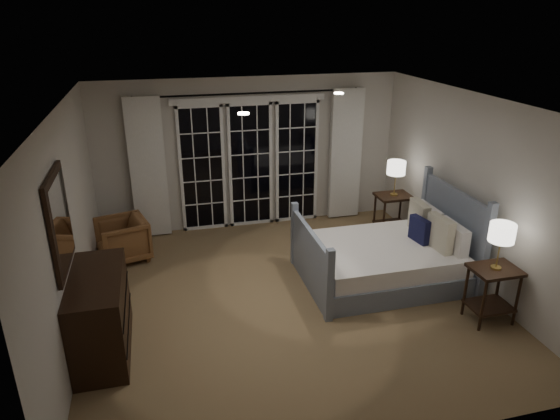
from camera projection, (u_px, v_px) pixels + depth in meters
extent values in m
plane|color=olive|center=(289.00, 297.00, 6.48)|extent=(5.00, 5.00, 0.00)
plane|color=white|center=(290.00, 103.00, 5.55)|extent=(5.00, 5.00, 0.00)
cube|color=beige|center=(69.00, 228.00, 5.45)|extent=(0.02, 5.00, 2.50)
cube|color=beige|center=(472.00, 190.00, 6.59)|extent=(0.02, 5.00, 2.50)
cube|color=beige|center=(250.00, 154.00, 8.26)|extent=(5.00, 0.02, 2.50)
cube|color=beige|center=(376.00, 326.00, 3.77)|extent=(5.00, 0.02, 2.50)
cube|color=black|center=(202.00, 169.00, 8.13)|extent=(0.66, 0.02, 2.02)
cube|color=black|center=(250.00, 166.00, 8.31)|extent=(0.66, 0.02, 2.02)
cube|color=black|center=(296.00, 162.00, 8.49)|extent=(0.66, 0.02, 2.02)
cube|color=white|center=(249.00, 99.00, 7.89)|extent=(2.50, 0.04, 0.10)
cylinder|color=black|center=(250.00, 93.00, 7.80)|extent=(3.50, 0.03, 0.03)
cube|color=white|center=(148.00, 169.00, 7.82)|extent=(0.55, 0.10, 2.25)
cube|color=white|center=(345.00, 155.00, 8.57)|extent=(0.55, 0.10, 2.25)
cylinder|color=white|center=(339.00, 93.00, 6.27)|extent=(0.12, 0.12, 0.01)
cylinder|color=white|center=(243.00, 113.00, 5.06)|extent=(0.12, 0.12, 0.01)
cube|color=slate|center=(381.00, 270.00, 6.86)|extent=(1.93, 1.51, 0.28)
cube|color=white|center=(382.00, 253.00, 6.76)|extent=(1.87, 1.45, 0.24)
cube|color=slate|center=(451.00, 231.00, 6.92)|extent=(0.06, 1.51, 1.23)
cube|color=slate|center=(310.00, 260.00, 6.52)|extent=(0.06, 1.51, 0.85)
cube|color=white|center=(452.00, 236.00, 6.55)|extent=(0.14, 0.60, 0.36)
cube|color=white|center=(427.00, 218.00, 7.13)|extent=(0.14, 0.60, 0.36)
cube|color=beige|center=(440.00, 233.00, 6.54)|extent=(0.16, 0.46, 0.45)
cube|color=beige|center=(419.00, 217.00, 7.04)|extent=(0.16, 0.46, 0.45)
cube|color=#131434|center=(419.00, 230.00, 6.78)|extent=(0.15, 0.35, 0.34)
cube|color=black|center=(495.00, 270.00, 5.76)|extent=(0.54, 0.43, 0.04)
cube|color=black|center=(489.00, 306.00, 5.94)|extent=(0.49, 0.39, 0.03)
cylinder|color=black|center=(483.00, 306.00, 5.68)|extent=(0.04, 0.04, 0.67)
cylinder|color=black|center=(517.00, 301.00, 5.78)|extent=(0.04, 0.04, 0.67)
cylinder|color=black|center=(465.00, 291.00, 5.99)|extent=(0.04, 0.04, 0.67)
cylinder|color=black|center=(498.00, 286.00, 6.09)|extent=(0.04, 0.04, 0.67)
cube|color=black|center=(394.00, 196.00, 8.00)|extent=(0.54, 0.44, 0.04)
cube|color=black|center=(391.00, 224.00, 8.18)|extent=(0.50, 0.39, 0.03)
cylinder|color=black|center=(384.00, 222.00, 7.92)|extent=(0.04, 0.04, 0.68)
cylinder|color=black|center=(410.00, 219.00, 8.03)|extent=(0.04, 0.04, 0.68)
cylinder|color=black|center=(374.00, 214.00, 8.24)|extent=(0.04, 0.04, 0.68)
cylinder|color=black|center=(400.00, 211.00, 8.34)|extent=(0.04, 0.04, 0.68)
cylinder|color=tan|center=(496.00, 267.00, 5.75)|extent=(0.12, 0.12, 0.02)
cylinder|color=tan|center=(498.00, 254.00, 5.68)|extent=(0.02, 0.02, 0.33)
cylinder|color=white|center=(502.00, 233.00, 5.58)|extent=(0.29, 0.29, 0.21)
cylinder|color=tan|center=(394.00, 194.00, 7.99)|extent=(0.12, 0.12, 0.02)
cylinder|color=tan|center=(395.00, 184.00, 7.92)|extent=(0.02, 0.02, 0.33)
cylinder|color=white|center=(396.00, 168.00, 7.82)|extent=(0.29, 0.29, 0.21)
imported|color=brown|center=(123.00, 240.00, 7.35)|extent=(0.85, 0.84, 0.64)
cube|color=black|center=(101.00, 314.00, 5.31)|extent=(0.53, 1.28, 0.91)
cube|color=black|center=(129.00, 323.00, 5.43)|extent=(0.01, 1.26, 0.01)
cube|color=black|center=(126.00, 299.00, 5.32)|extent=(0.01, 1.26, 0.01)
cube|color=black|center=(59.00, 222.00, 4.84)|extent=(0.04, 0.85, 1.00)
cube|color=white|center=(62.00, 222.00, 4.85)|extent=(0.01, 0.73, 0.88)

